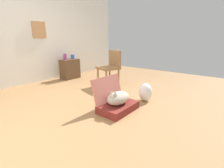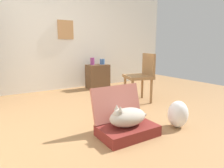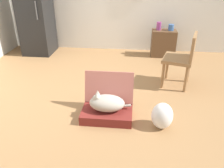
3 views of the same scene
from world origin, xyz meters
name	(u,v)px [view 3 (image 3 of 3)]	position (x,y,z in m)	size (l,w,h in m)	color
ground_plane	(102,95)	(0.00, 0.00, 0.00)	(7.68, 7.68, 0.00)	#9E7247
suitcase_base	(107,114)	(0.15, -0.57, 0.06)	(0.64, 0.41, 0.12)	maroon
suitcase_lid	(109,87)	(0.15, -0.35, 0.32)	(0.64, 0.41, 0.04)	#B26356
cat	(106,103)	(0.14, -0.57, 0.22)	(0.52, 0.28, 0.25)	#B2A899
plastic_bag_white	(162,116)	(0.81, -0.70, 0.17)	(0.25, 0.24, 0.33)	white
refrigerator	(35,12)	(-1.66, 1.80, 0.88)	(0.60, 0.69, 1.76)	black
side_table	(163,43)	(1.05, 1.85, 0.28)	(0.50, 0.33, 0.56)	brown
vase_tall	(159,26)	(0.93, 1.87, 0.64)	(0.10, 0.10, 0.16)	#8C387A
vase_short	(171,27)	(1.18, 1.85, 0.62)	(0.11, 0.11, 0.13)	#38609E
chair	(183,57)	(1.19, 0.45, 0.48)	(0.55, 0.58, 0.85)	olive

